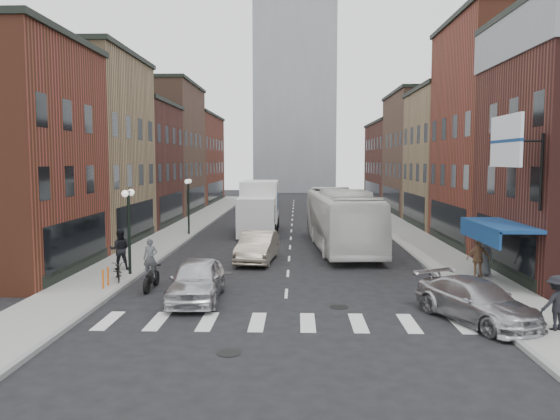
% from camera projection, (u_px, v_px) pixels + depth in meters
% --- Properties ---
extents(ground, '(160.00, 160.00, 0.00)m').
position_uv_depth(ground, '(286.00, 300.00, 21.39)').
color(ground, black).
rests_on(ground, ground).
extents(sidewalk_left, '(3.00, 74.00, 0.15)m').
position_uv_depth(sidewalk_left, '(185.00, 228.00, 43.54)').
color(sidewalk_left, gray).
rests_on(sidewalk_left, ground).
extents(sidewalk_right, '(3.00, 74.00, 0.15)m').
position_uv_depth(sidewalk_right, '(399.00, 229.00, 43.02)').
color(sidewalk_right, gray).
rests_on(sidewalk_right, ground).
extents(curb_left, '(0.20, 74.00, 0.16)m').
position_uv_depth(curb_left, '(204.00, 229.00, 43.50)').
color(curb_left, gray).
rests_on(curb_left, ground).
extents(curb_right, '(0.20, 74.00, 0.16)m').
position_uv_depth(curb_right, '(380.00, 230.00, 43.07)').
color(curb_right, gray).
rests_on(curb_right, ground).
extents(crosswalk_stripes, '(12.00, 2.20, 0.01)m').
position_uv_depth(crosswalk_stripes, '(284.00, 322.00, 18.40)').
color(crosswalk_stripes, silver).
rests_on(crosswalk_stripes, ground).
extents(bldg_left_mid_a, '(10.30, 10.20, 12.30)m').
position_uv_depth(bldg_left_mid_a, '(59.00, 150.00, 35.23)').
color(bldg_left_mid_a, olive).
rests_on(bldg_left_mid_a, ground).
extents(bldg_left_mid_b, '(10.30, 10.20, 10.30)m').
position_uv_depth(bldg_left_mid_b, '(112.00, 164.00, 45.27)').
color(bldg_left_mid_b, '#441D18').
rests_on(bldg_left_mid_b, ground).
extents(bldg_left_far_a, '(10.30, 12.20, 13.30)m').
position_uv_depth(bldg_left_far_a, '(147.00, 149.00, 56.09)').
color(bldg_left_far_a, brown).
rests_on(bldg_left_far_a, ground).
extents(bldg_left_far_b, '(10.30, 16.20, 11.30)m').
position_uv_depth(bldg_left_far_b, '(177.00, 159.00, 70.11)').
color(bldg_left_far_b, brown).
rests_on(bldg_left_far_b, ground).
extents(bldg_right_mid_a, '(10.30, 10.20, 14.30)m').
position_uv_depth(bldg_right_mid_a, '(529.00, 133.00, 34.21)').
color(bldg_right_mid_a, brown).
rests_on(bldg_right_mid_a, ground).
extents(bldg_right_mid_b, '(10.30, 10.20, 11.30)m').
position_uv_depth(bldg_right_mid_b, '(476.00, 158.00, 44.30)').
color(bldg_right_mid_b, olive).
rests_on(bldg_right_mid_b, ground).
extents(bldg_right_far_a, '(10.30, 12.20, 12.30)m').
position_uv_depth(bldg_right_far_a, '(441.00, 154.00, 55.21)').
color(bldg_right_far_a, brown).
rests_on(bldg_right_far_a, ground).
extents(bldg_right_far_b, '(10.30, 16.20, 10.30)m').
position_uv_depth(bldg_right_far_b, '(412.00, 163.00, 69.23)').
color(bldg_right_far_b, '#441D18').
rests_on(bldg_right_far_b, ground).
extents(awning_blue, '(1.80, 5.00, 0.78)m').
position_uv_depth(awning_blue, '(495.00, 227.00, 23.36)').
color(awning_blue, navy).
rests_on(awning_blue, ground).
extents(billboard_sign, '(1.52, 3.00, 3.70)m').
position_uv_depth(billboard_sign, '(508.00, 143.00, 21.06)').
color(billboard_sign, black).
rests_on(billboard_sign, ground).
extents(distant_tower, '(14.00, 14.00, 50.00)m').
position_uv_depth(distant_tower, '(295.00, 50.00, 96.76)').
color(distant_tower, '#9399A0').
rests_on(distant_tower, ground).
extents(streetlamp_near, '(0.32, 1.22, 4.11)m').
position_uv_depth(streetlamp_near, '(129.00, 215.00, 25.33)').
color(streetlamp_near, black).
rests_on(streetlamp_near, ground).
extents(streetlamp_far, '(0.32, 1.22, 4.11)m').
position_uv_depth(streetlamp_far, '(188.00, 196.00, 39.27)').
color(streetlamp_far, black).
rests_on(streetlamp_far, ground).
extents(bike_rack, '(0.08, 0.68, 0.80)m').
position_uv_depth(bike_rack, '(106.00, 278.00, 22.87)').
color(bike_rack, '#D8590C').
rests_on(bike_rack, sidewalk_left).
extents(box_truck, '(2.81, 8.90, 3.87)m').
position_uv_depth(box_truck, '(259.00, 207.00, 41.18)').
color(box_truck, white).
rests_on(box_truck, ground).
extents(motorcycle_rider, '(0.63, 2.15, 2.19)m').
position_uv_depth(motorcycle_rider, '(151.00, 266.00, 22.94)').
color(motorcycle_rider, black).
rests_on(motorcycle_rider, ground).
extents(transit_bus, '(4.01, 13.41, 3.68)m').
position_uv_depth(transit_bus, '(341.00, 219.00, 33.62)').
color(transit_bus, white).
rests_on(transit_bus, ground).
extents(sedan_left_near, '(2.10, 4.85, 1.63)m').
position_uv_depth(sedan_left_near, '(196.00, 280.00, 21.21)').
color(sedan_left_near, silver).
rests_on(sedan_left_near, ground).
extents(sedan_left_far, '(2.21, 5.09, 1.63)m').
position_uv_depth(sedan_left_far, '(258.00, 247.00, 29.38)').
color(sedan_left_far, beige).
rests_on(sedan_left_far, ground).
extents(curb_car, '(3.82, 5.28, 1.42)m').
position_uv_depth(curb_car, '(476.00, 301.00, 18.41)').
color(curb_car, '#AEADB2').
rests_on(curb_car, ground).
extents(parked_bicycle, '(1.15, 1.78, 0.88)m').
position_uv_depth(parked_bicycle, '(118.00, 270.00, 24.20)').
color(parked_bicycle, black).
rests_on(parked_bicycle, sidewalk_left).
extents(ped_left_solo, '(1.06, 0.76, 1.98)m').
position_uv_depth(ped_left_solo, '(120.00, 249.00, 26.55)').
color(ped_left_solo, black).
rests_on(ped_left_solo, sidewalk_left).
extents(ped_right_a, '(1.25, 0.91, 1.74)m').
position_uv_depth(ped_right_a, '(556.00, 303.00, 17.05)').
color(ped_right_a, black).
rests_on(ped_right_a, sidewalk_right).
extents(ped_right_b, '(1.09, 0.60, 1.80)m').
position_uv_depth(ped_right_b, '(478.00, 259.00, 24.51)').
color(ped_right_b, brown).
rests_on(ped_right_b, sidewalk_right).
extents(ped_right_c, '(0.92, 0.64, 1.79)m').
position_uv_depth(ped_right_c, '(484.00, 256.00, 25.10)').
color(ped_right_c, '#5B5D63').
rests_on(ped_right_c, sidewalk_right).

